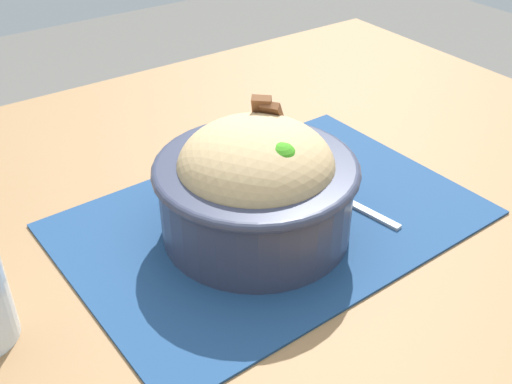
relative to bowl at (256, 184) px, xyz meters
name	(u,v)px	position (x,y,z in m)	size (l,w,h in m)	color
table	(259,289)	(-0.01, -0.02, -0.13)	(1.16, 0.97, 0.74)	olive
placemat	(272,219)	(0.03, 0.01, -0.06)	(0.44, 0.30, 0.00)	navy
bowl	(256,184)	(0.00, 0.00, 0.00)	(0.21, 0.21, 0.14)	#2D3347
fork	(345,200)	(0.11, -0.01, -0.06)	(0.04, 0.13, 0.00)	#B5B5B5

